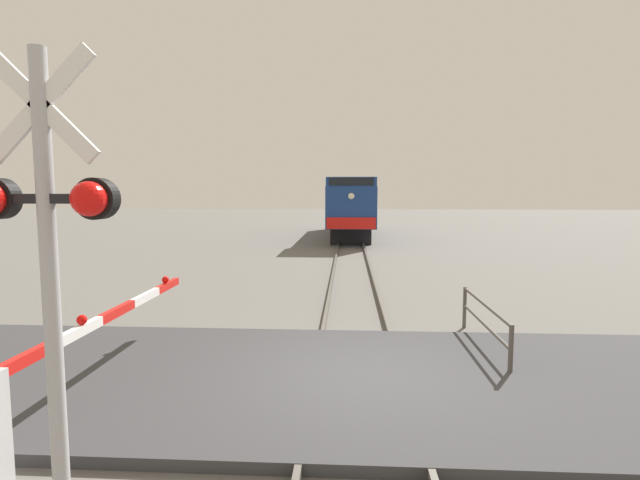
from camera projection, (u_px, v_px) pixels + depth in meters
The scene contains 8 objects.
ground_plane at pixel (359, 385), 7.69m from camera, with size 160.00×160.00×0.00m, color #605E59.
rail_track_left at pixel (314, 380), 7.72m from camera, with size 0.08×80.00×0.15m, color #59544C.
rail_track_right at pixel (404, 382), 7.64m from camera, with size 0.08×80.00×0.15m, color #59544C.
road_surface at pixel (359, 381), 7.68m from camera, with size 36.00×5.08×0.16m, color #38383A.
locomotive at pixel (350, 207), 33.18m from camera, with size 2.84×14.92×3.92m.
crossing_signal at pixel (47, 244), 3.91m from camera, with size 1.18×0.33×4.26m.
crossing_gate at pixel (31, 383), 5.55m from camera, with size 0.36×6.08×1.40m.
guard_railing at pixel (484, 319), 9.35m from camera, with size 0.08×3.18×0.95m.
Camera 1 is at (-0.20, -7.44, 3.09)m, focal length 26.87 mm.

